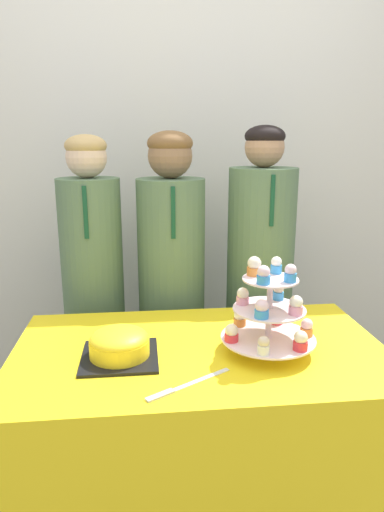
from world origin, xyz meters
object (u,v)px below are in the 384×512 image
Objects in this scene: cupcake_stand at (269,311)px; cake_knife at (176,390)px; round_cake at (119,344)px; student_0 at (94,302)px; student_2 at (259,294)px; student_1 at (172,298)px.

cake_knife is at bearing -146.98° from cupcake_stand.
round_cake is 0.69m from student_0.
cupcake_stand is 0.71m from student_2.
round_cake is at bearing 179.26° from cupcake_stand.
student_1 is (0.21, 0.67, -0.09)m from round_cake.
student_0 reaches higher than cupcake_stand.
cake_knife is 0.82× the size of cupcake_stand.
cake_knife is at bearing -117.96° from student_2.
student_1 is (0.05, 0.89, -0.04)m from cake_knife.
student_2 reaches higher than student_0.
round_cake is 0.17× the size of student_0.
cupcake_stand is 0.95m from student_0.
student_0 is 0.97× the size of student_2.
student_0 is at bearing 102.47° from round_cake.
student_0 is at bearing 78.40° from cake_knife.
student_1 is (-0.28, 0.68, -0.18)m from cupcake_stand.
student_0 is at bearing 133.42° from cupcake_stand.
round_cake is 0.93m from student_2.
student_2 is (0.64, 0.67, -0.08)m from round_cake.
cupcake_stand is 0.75m from student_1.
cake_knife is 0.18× the size of student_1.
cupcake_stand is 0.22× the size of student_1.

